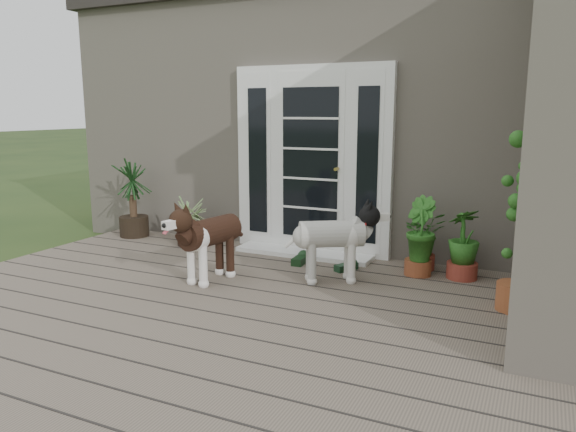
% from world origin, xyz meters
% --- Properties ---
extents(deck, '(6.20, 4.60, 0.12)m').
position_xyz_m(deck, '(0.00, 0.40, 0.06)').
color(deck, '#6B5B4C').
rests_on(deck, ground).
extents(house_main, '(7.40, 4.00, 3.10)m').
position_xyz_m(house_main, '(0.00, 4.65, 1.55)').
color(house_main, '#665E54').
rests_on(house_main, ground).
extents(roof_main, '(7.60, 4.20, 0.20)m').
position_xyz_m(roof_main, '(0.00, 4.65, 3.20)').
color(roof_main, '#2D2826').
rests_on(roof_main, house_main).
extents(door_unit, '(1.90, 0.14, 2.15)m').
position_xyz_m(door_unit, '(-0.20, 2.60, 1.19)').
color(door_unit, white).
rests_on(door_unit, deck).
extents(door_step, '(1.60, 0.40, 0.05)m').
position_xyz_m(door_step, '(-0.20, 2.40, 0.14)').
color(door_step, white).
rests_on(door_step, deck).
extents(brindle_dog, '(0.51, 0.91, 0.71)m').
position_xyz_m(brindle_dog, '(-0.64, 1.13, 0.48)').
color(brindle_dog, '#351D13').
rests_on(brindle_dog, deck).
extents(white_dog, '(0.90, 0.74, 0.69)m').
position_xyz_m(white_dog, '(0.44, 1.59, 0.47)').
color(white_dog, white).
rests_on(white_dog, deck).
extents(spider_plant, '(0.62, 0.62, 0.65)m').
position_xyz_m(spider_plant, '(-1.65, 2.25, 0.45)').
color(spider_plant, '#9DB06C').
rests_on(spider_plant, deck).
extents(yucca, '(0.85, 0.85, 1.04)m').
position_xyz_m(yucca, '(-2.63, 2.32, 0.64)').
color(yucca, black).
rests_on(yucca, deck).
extents(herb_a, '(0.56, 0.56, 0.54)m').
position_xyz_m(herb_a, '(1.16, 2.40, 0.39)').
color(herb_a, '#2B611B').
rests_on(herb_a, deck).
extents(herb_b, '(0.54, 0.54, 0.59)m').
position_xyz_m(herb_b, '(1.16, 2.17, 0.41)').
color(herb_b, '#175016').
rests_on(herb_b, deck).
extents(herb_c, '(0.51, 0.51, 0.56)m').
position_xyz_m(herb_c, '(1.58, 2.25, 0.40)').
color(herb_c, '#285518').
rests_on(herb_c, deck).
extents(sapling, '(0.58, 0.58, 1.65)m').
position_xyz_m(sapling, '(2.10, 1.52, 0.94)').
color(sapling, '#1A5E1D').
rests_on(sapling, deck).
extents(clog_left, '(0.18, 0.35, 0.10)m').
position_xyz_m(clog_left, '(-0.09, 2.05, 0.17)').
color(clog_left, black).
rests_on(clog_left, deck).
extents(clog_right, '(0.27, 0.33, 0.09)m').
position_xyz_m(clog_right, '(0.45, 2.01, 0.16)').
color(clog_right, black).
rests_on(clog_right, deck).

